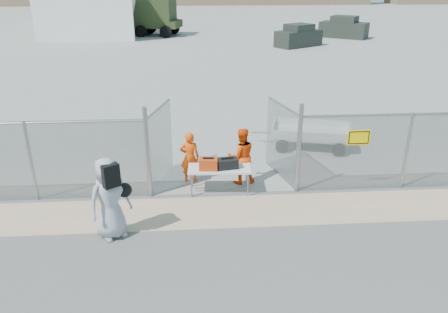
{
  "coord_description": "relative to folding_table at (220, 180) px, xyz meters",
  "views": [
    {
      "loc": [
        -0.75,
        -8.63,
        5.61
      ],
      "look_at": [
        0.0,
        2.0,
        1.1
      ],
      "focal_mm": 35.0,
      "sensor_mm": 36.0,
      "label": 1
    }
  ],
  "objects": [
    {
      "name": "ground",
      "position": [
        0.12,
        -2.11,
        -0.36
      ],
      "size": [
        160.0,
        160.0,
        0.0
      ],
      "primitive_type": "plane",
      "color": "#514E4E"
    },
    {
      "name": "tarmac_inside",
      "position": [
        0.12,
        39.89,
        -0.36
      ],
      "size": [
        160.0,
        80.0,
        0.01
      ],
      "primitive_type": "cube",
      "color": "gray",
      "rests_on": "ground"
    },
    {
      "name": "dirt_strip",
      "position": [
        0.12,
        -1.11,
        -0.35
      ],
      "size": [
        44.0,
        1.6,
        0.01
      ],
      "primitive_type": "cube",
      "color": "tan",
      "rests_on": "ground"
    },
    {
      "name": "chain_link_fence",
      "position": [
        0.12,
        -0.11,
        0.74
      ],
      "size": [
        40.0,
        0.2,
        2.2
      ],
      "primitive_type": null,
      "color": "gray",
      "rests_on": "ground"
    },
    {
      "name": "folding_table",
      "position": [
        0.0,
        0.0,
        0.0
      ],
      "size": [
        1.73,
        0.79,
        0.72
      ],
      "primitive_type": null,
      "rotation": [
        0.0,
        0.0,
        -0.05
      ],
      "color": "silver",
      "rests_on": "ground"
    },
    {
      "name": "orange_bag",
      "position": [
        -0.3,
        -0.07,
        0.51
      ],
      "size": [
        0.52,
        0.37,
        0.3
      ],
      "primitive_type": "cube",
      "rotation": [
        0.0,
        0.0,
        -0.09
      ],
      "color": "#C23B11",
      "rests_on": "folding_table"
    },
    {
      "name": "black_duffel",
      "position": [
        0.21,
        -0.03,
        0.5
      ],
      "size": [
        0.61,
        0.42,
        0.27
      ],
      "primitive_type": "cube",
      "rotation": [
        0.0,
        0.0,
        0.17
      ],
      "color": "black",
      "rests_on": "folding_table"
    },
    {
      "name": "security_worker_left",
      "position": [
        -0.8,
        0.7,
        0.39
      ],
      "size": [
        0.58,
        0.4,
        1.51
      ],
      "primitive_type": "imported",
      "rotation": [
        0.0,
        0.0,
        3.07
      ],
      "color": "#F44708",
      "rests_on": "ground"
    },
    {
      "name": "security_worker_right",
      "position": [
        0.65,
        0.54,
        0.46
      ],
      "size": [
        0.89,
        0.74,
        1.65
      ],
      "primitive_type": "imported",
      "rotation": [
        0.0,
        0.0,
        3.3
      ],
      "color": "#F44708",
      "rests_on": "ground"
    },
    {
      "name": "visitor",
      "position": [
        -2.58,
        -2.01,
        0.61
      ],
      "size": [
        1.13,
        1.04,
        1.93
      ],
      "primitive_type": "imported",
      "rotation": [
        0.0,
        0.0,
        0.59
      ],
      "color": "#9C9EAA",
      "rests_on": "ground"
    },
    {
      "name": "utility_trailer",
      "position": [
        3.35,
        3.17,
        0.05
      ],
      "size": [
        3.72,
        2.52,
        0.82
      ],
      "primitive_type": null,
      "rotation": [
        0.0,
        0.0,
        -0.24
      ],
      "color": "silver",
      "rests_on": "ground"
    },
    {
      "name": "military_truck",
      "position": [
        -5.31,
        33.04,
        1.33
      ],
      "size": [
        7.52,
        4.25,
        3.39
      ],
      "primitive_type": null,
      "rotation": [
        0.0,
        0.0,
        -0.24
      ],
      "color": "#2C371B",
      "rests_on": "ground"
    },
    {
      "name": "parked_vehicle_near",
      "position": [
        7.95,
        25.09,
        0.51
      ],
      "size": [
        4.18,
        3.54,
        1.74
      ],
      "primitive_type": null,
      "rotation": [
        0.0,
        0.0,
        0.57
      ],
      "color": "#262B25",
      "rests_on": "ground"
    },
    {
      "name": "parked_vehicle_mid",
      "position": [
        13.28,
        29.96,
        0.59
      ],
      "size": [
        4.53,
        3.95,
        1.9
      ],
      "primitive_type": null,
      "rotation": [
        0.0,
        0.0,
        -0.61
      ],
      "color": "#262B25",
      "rests_on": "ground"
    }
  ]
}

